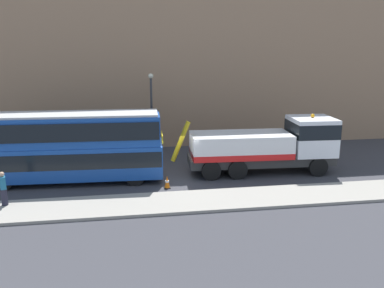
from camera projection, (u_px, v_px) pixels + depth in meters
The scene contains 8 objects.
ground_plane at pixel (176, 177), 24.35m from camera, with size 120.00×120.00×0.00m, color #38383D.
near_kerb at pixel (186, 202), 20.30m from camera, with size 60.00×2.80×0.15m, color gray.
building_facade at pixel (163, 41), 30.07m from camera, with size 60.00×1.50×16.00m.
recovery_tow_truck at pixel (269, 145), 24.86m from camera, with size 10.19×3.01×3.67m.
double_decker_bus at pixel (66, 145), 22.95m from camera, with size 11.12×3.00×4.06m.
pedestrian_onlooker at pixel (3, 189), 19.50m from camera, with size 0.39×0.47×1.71m.
traffic_cone_near_bus at pixel (167, 182), 22.37m from camera, with size 0.36×0.36×0.72m.
street_lamp at pixel (151, 106), 28.92m from camera, with size 0.36×0.36×5.83m.
Camera 1 is at (-2.60, -23.01, 7.84)m, focal length 37.47 mm.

